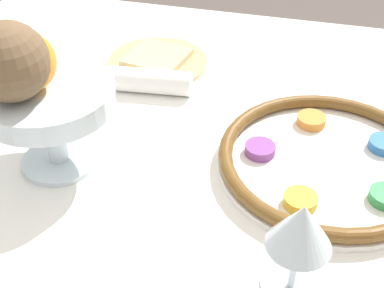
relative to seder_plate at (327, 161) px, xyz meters
name	(u,v)px	position (x,y,z in m)	size (l,w,h in m)	color
seder_plate	(327,161)	(0.00, 0.00, 0.00)	(0.31, 0.31, 0.03)	silver
wine_glass	(301,231)	(0.03, 0.22, 0.08)	(0.07, 0.07, 0.13)	silver
fruit_stand	(48,104)	(0.38, 0.08, 0.09)	(0.18, 0.18, 0.13)	silver
orange_fruit	(25,62)	(0.39, 0.09, 0.15)	(0.08, 0.08, 0.08)	orange
coconut	(9,62)	(0.40, 0.11, 0.16)	(0.10, 0.10, 0.10)	brown
bread_plate	(157,61)	(0.32, -0.23, -0.01)	(0.19, 0.19, 0.02)	tan
napkin_roll	(137,80)	(0.33, -0.13, 0.01)	(0.19, 0.06, 0.04)	white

